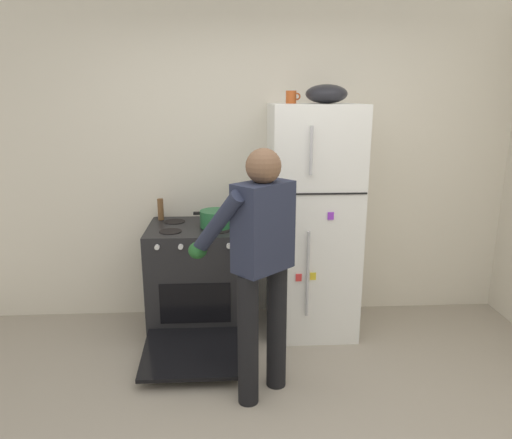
% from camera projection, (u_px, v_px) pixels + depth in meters
% --- Properties ---
extents(kitchen_wall_back, '(6.00, 0.10, 2.70)m').
position_uv_depth(kitchen_wall_back, '(259.00, 161.00, 4.05)').
color(kitchen_wall_back, silver).
rests_on(kitchen_wall_back, ground).
extents(refrigerator, '(0.68, 0.72, 1.83)m').
position_uv_depth(refrigerator, '(312.00, 221.00, 3.81)').
color(refrigerator, white).
rests_on(refrigerator, ground).
extents(stove_range, '(0.76, 1.20, 0.89)m').
position_uv_depth(stove_range, '(198.00, 280.00, 3.87)').
color(stove_range, black).
rests_on(stove_range, ground).
extents(person_cook, '(0.67, 0.70, 1.60)m').
position_uv_depth(person_cook, '(259.00, 253.00, 2.91)').
color(person_cook, black).
rests_on(person_cook, ground).
extents(red_pot, '(0.34, 0.24, 0.13)m').
position_uv_depth(red_pot, '(216.00, 219.00, 3.71)').
color(red_pot, '#236638').
rests_on(red_pot, stove_range).
extents(coffee_mug, '(0.11, 0.08, 0.10)m').
position_uv_depth(coffee_mug, '(291.00, 97.00, 3.61)').
color(coffee_mug, '#B24C1E').
rests_on(coffee_mug, refrigerator).
extents(pepper_mill, '(0.05, 0.05, 0.18)m').
position_uv_depth(pepper_mill, '(161.00, 209.00, 3.92)').
color(pepper_mill, brown).
rests_on(pepper_mill, stove_range).
extents(mixing_bowl, '(0.31, 0.31, 0.14)m').
position_uv_depth(mixing_bowl, '(326.00, 94.00, 3.57)').
color(mixing_bowl, black).
rests_on(mixing_bowl, refrigerator).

